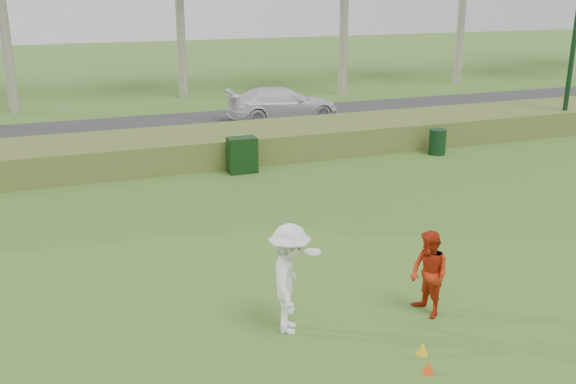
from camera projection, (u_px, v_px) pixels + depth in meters
name	position (u px, v px, depth m)	size (l,w,h in m)	color
ground	(375.00, 339.00, 10.39)	(120.00, 120.00, 0.00)	#3B6923
reed_strip	(202.00, 146.00, 20.95)	(80.00, 3.00, 0.90)	#546528
park_road	(173.00, 129.00, 25.53)	(80.00, 6.00, 0.06)	#2D2D2D
player_white	(290.00, 279.00, 10.38)	(1.10, 1.38, 1.86)	white
player_red	(429.00, 274.00, 10.95)	(0.74, 0.58, 1.52)	#B8290F
cone_orange	(428.00, 367.00, 9.45)	(0.18, 0.18, 0.20)	#FF490D
cone_yellow	(422.00, 348.00, 9.94)	(0.19, 0.19, 0.21)	yellow
utility_cabinet	(242.00, 155.00, 19.50)	(0.87, 0.55, 1.09)	black
trash_bin	(437.00, 142.00, 21.65)	(0.57, 0.57, 0.86)	black
car_right	(283.00, 104.00, 26.81)	(1.91, 4.69, 1.36)	silver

